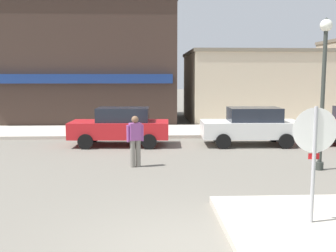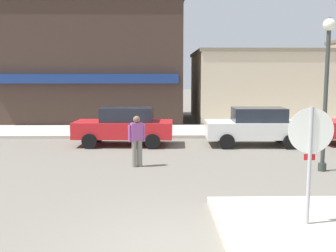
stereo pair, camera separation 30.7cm
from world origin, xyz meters
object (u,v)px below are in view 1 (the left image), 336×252
Objects in this scene: lamp_post at (324,72)px; parked_car_nearest at (121,126)px; stop_sign at (314,149)px; parked_car_second at (251,126)px; pedestrian_crossing_near at (135,140)px.

lamp_post is 1.11× the size of parked_car_nearest.
stop_sign is 5.30m from lamp_post.
parked_car_second is at bearing 102.27° from lamp_post.
parked_car_nearest is 2.53× the size of pedestrian_crossing_near.
stop_sign is 9.12m from parked_car_second.
lamp_post reaches higher than parked_car_second.
parked_car_nearest is 1.00× the size of parked_car_second.
pedestrian_crossing_near is at bearing 122.80° from stop_sign.
stop_sign is 10.11m from parked_car_nearest.
stop_sign reaches higher than parked_car_second.
stop_sign reaches higher than parked_car_nearest.
pedestrian_crossing_near is (-4.66, -3.71, 0.06)m from parked_car_second.
parked_car_second is (1.24, 9.01, -0.71)m from stop_sign.
stop_sign is 0.56× the size of parked_car_nearest.
stop_sign is 0.51× the size of lamp_post.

